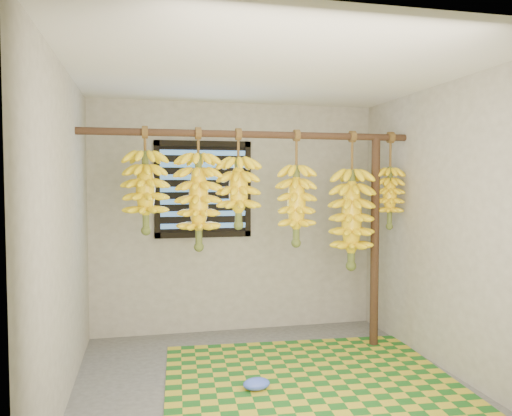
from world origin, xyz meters
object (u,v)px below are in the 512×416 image
object	(u,v)px
support_post	(375,242)
woven_mat	(308,377)
banana_bunch_b	(199,201)
banana_bunch_d	(296,205)
banana_bunch_c	(238,192)
banana_bunch_e	(351,219)
banana_bunch_f	(390,198)
plastic_bag	(256,384)
banana_bunch_a	(146,192)

from	to	relation	value
support_post	woven_mat	xyz separation A→B (m)	(-0.87, -0.62, -0.99)
banana_bunch_b	banana_bunch_d	size ratio (longest dim) A/B	1.01
banana_bunch_c	support_post	bearing A→B (deg)	0.00
banana_bunch_d	banana_bunch_e	xyz separation A→B (m)	(0.55, 0.00, -0.14)
support_post	banana_bunch_e	xyz separation A→B (m)	(-0.24, 0.00, 0.23)
woven_mat	banana_bunch_d	distance (m)	1.50
banana_bunch_c	banana_bunch_e	xyz separation A→B (m)	(1.09, 0.00, -0.26)
banana_bunch_b	banana_bunch_f	xyz separation A→B (m)	(1.83, -0.00, 0.02)
woven_mat	banana_bunch_b	xyz separation A→B (m)	(-0.81, 0.62, 1.40)
woven_mat	banana_bunch_f	distance (m)	1.86
banana_bunch_d	banana_bunch_e	size ratio (longest dim) A/B	0.82
banana_bunch_b	woven_mat	bearing A→B (deg)	-37.70
plastic_bag	banana_bunch_e	size ratio (longest dim) A/B	0.16
banana_bunch_a	banana_bunch_e	xyz separation A→B (m)	(1.90, 0.00, -0.26)
plastic_bag	banana_bunch_f	distance (m)	2.17
woven_mat	banana_bunch_d	xyz separation A→B (m)	(0.09, 0.62, 1.36)
banana_bunch_c	woven_mat	bearing A→B (deg)	-54.08
support_post	woven_mat	world-z (taller)	support_post
banana_bunch_a	banana_bunch_f	distance (m)	2.29
banana_bunch_a	support_post	bearing A→B (deg)	0.00
banana_bunch_e	support_post	bearing A→B (deg)	0.00
plastic_bag	banana_bunch_b	distance (m)	1.60
banana_bunch_f	support_post	bearing A→B (deg)	180.00
support_post	banana_bunch_c	distance (m)	1.41
banana_bunch_d	banana_bunch_e	world-z (taller)	same
woven_mat	plastic_bag	world-z (taller)	plastic_bag
support_post	banana_bunch_e	world-z (taller)	banana_bunch_e
banana_bunch_d	banana_bunch_f	size ratio (longest dim) A/B	1.15
banana_bunch_a	banana_bunch_c	xyz separation A→B (m)	(0.81, -0.00, -0.01)
banana_bunch_d	banana_bunch_f	distance (m)	0.94
banana_bunch_f	banana_bunch_a	bearing A→B (deg)	180.00
banana_bunch_d	plastic_bag	bearing A→B (deg)	-125.32
banana_bunch_a	banana_bunch_b	world-z (taller)	same
plastic_bag	banana_bunch_e	bearing A→B (deg)	35.36
plastic_bag	banana_bunch_b	size ratio (longest dim) A/B	0.20
banana_bunch_a	banana_bunch_d	distance (m)	1.36
woven_mat	plastic_bag	bearing A→B (deg)	-161.66
plastic_bag	banana_bunch_b	xyz separation A→B (m)	(-0.34, 0.78, 1.35)
support_post	banana_bunch_d	bearing A→B (deg)	-180.00
banana_bunch_b	banana_bunch_f	size ratio (longest dim) A/B	1.16
banana_bunch_b	banana_bunch_d	xyz separation A→B (m)	(0.90, -0.00, -0.04)
banana_bunch_f	banana_bunch_e	bearing A→B (deg)	180.00
woven_mat	banana_bunch_c	bearing A→B (deg)	125.92
banana_bunch_c	banana_bunch_f	xyz separation A→B (m)	(1.48, 0.00, -0.06)
banana_bunch_d	banana_bunch_f	world-z (taller)	same
banana_bunch_b	banana_bunch_e	distance (m)	1.45
banana_bunch_c	banana_bunch_d	distance (m)	0.55
woven_mat	banana_bunch_e	size ratio (longest dim) A/B	1.76
plastic_bag	woven_mat	bearing A→B (deg)	18.34
banana_bunch_a	banana_bunch_f	bearing A→B (deg)	0.00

